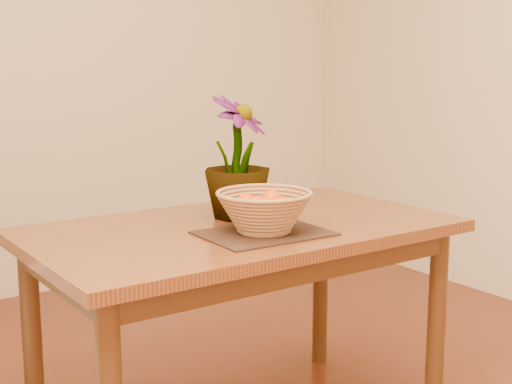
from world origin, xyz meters
TOP-DOWN VIEW (x-y plane):
  - wall_back at (0.00, 2.25)m, footprint 4.00×0.02m
  - table at (0.00, 0.30)m, footprint 1.40×0.80m
  - placemat at (-0.02, 0.14)m, footprint 0.40×0.30m
  - wicker_basket at (-0.02, 0.14)m, footprint 0.30×0.30m
  - orange_pile at (-0.02, 0.14)m, footprint 0.18×0.17m
  - potted_plant at (0.05, 0.40)m, footprint 0.33×0.33m

SIDE VIEW (x-z plane):
  - table at x=0.00m, z-range 0.29..1.04m
  - placemat at x=-0.02m, z-range 0.75..0.76m
  - wicker_basket at x=-0.02m, z-range 0.75..0.88m
  - orange_pile at x=-0.02m, z-range 0.81..0.88m
  - potted_plant at x=0.05m, z-range 0.75..1.17m
  - wall_back at x=0.00m, z-range 0.00..2.70m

